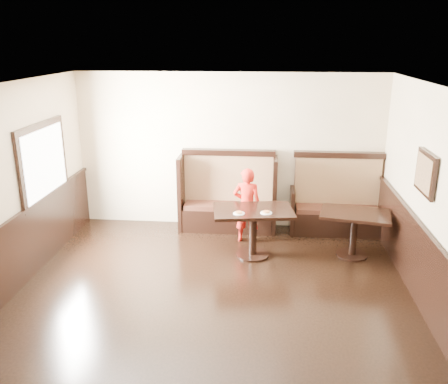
# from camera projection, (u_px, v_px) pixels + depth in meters

# --- Properties ---
(ground) EXTENTS (7.00, 7.00, 0.00)m
(ground) POSITION_uv_depth(u_px,v_px,m) (205.00, 331.00, 5.66)
(ground) COLOR black
(ground) RESTS_ON ground
(room_shell) EXTENTS (7.00, 7.00, 7.00)m
(room_shell) POSITION_uv_depth(u_px,v_px,m) (183.00, 269.00, 5.75)
(room_shell) COLOR beige
(room_shell) RESTS_ON ground
(booth_main) EXTENTS (1.75, 0.72, 1.45)m
(booth_main) POSITION_uv_depth(u_px,v_px,m) (228.00, 201.00, 8.63)
(booth_main) COLOR black
(booth_main) RESTS_ON ground
(booth_neighbor) EXTENTS (1.65, 0.72, 1.45)m
(booth_neighbor) POSITION_uv_depth(u_px,v_px,m) (336.00, 206.00, 8.47)
(booth_neighbor) COLOR black
(booth_neighbor) RESTS_ON ground
(table_main) EXTENTS (1.34, 0.94, 0.79)m
(table_main) POSITION_uv_depth(u_px,v_px,m) (253.00, 220.00, 7.48)
(table_main) COLOR black
(table_main) RESTS_ON ground
(table_neighbor) EXTENTS (1.17, 0.88, 0.74)m
(table_neighbor) POSITION_uv_depth(u_px,v_px,m) (354.00, 224.00, 7.49)
(table_neighbor) COLOR black
(table_neighbor) RESTS_ON ground
(child) EXTENTS (0.50, 0.35, 1.30)m
(child) POSITION_uv_depth(u_px,v_px,m) (247.00, 205.00, 8.01)
(child) COLOR red
(child) RESTS_ON ground
(pizza_plate_left) EXTENTS (0.18, 0.18, 0.03)m
(pizza_plate_left) POSITION_uv_depth(u_px,v_px,m) (239.00, 213.00, 7.23)
(pizza_plate_left) COLOR white
(pizza_plate_left) RESTS_ON table_main
(pizza_plate_right) EXTENTS (0.18, 0.18, 0.03)m
(pizza_plate_right) POSITION_uv_depth(u_px,v_px,m) (266.00, 212.00, 7.26)
(pizza_plate_right) COLOR white
(pizza_plate_right) RESTS_ON table_main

